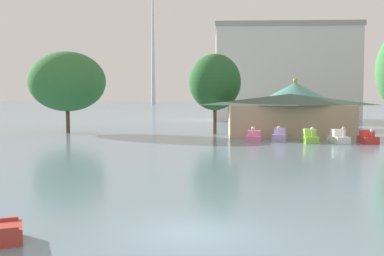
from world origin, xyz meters
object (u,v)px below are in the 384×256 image
Objects in this scene: pedal_boat_lime at (310,137)px; shoreline_tree_mid at (215,82)px; distant_broadcast_tower at (153,14)px; boathouse at (290,114)px; pedal_boat_pink at (254,137)px; pedal_boat_red at (368,138)px; pedal_boat_lavender at (280,136)px; pedal_boat_white at (338,138)px; background_building_block at (284,73)px; green_roof_pavilion at (295,102)px; shoreline_tree_tall_left at (67,82)px.

shoreline_tree_mid reaches higher than pedal_boat_lime.
boathouse is at bearing -79.86° from distant_broadcast_tower.
pedal_boat_pink is 1.02× the size of pedal_boat_red.
pedal_boat_lavender is 13.57m from shoreline_tree_mid.
pedal_boat_white is at bearing -63.21° from boathouse.
pedal_boat_red is at bearing -37.47° from shoreline_tree_mid.
pedal_boat_lavender is 3.32m from pedal_boat_lime.
pedal_boat_lime reaches higher than pedal_boat_red.
distant_broadcast_tower is at bearing 102.82° from background_building_block.
pedal_boat_lime is at bearing 75.02° from pedal_boat_lavender.
shoreline_tree_mid is at bearing -129.06° from pedal_boat_red.
pedal_boat_red is 0.17× the size of boathouse.
pedal_boat_lavender is 22.11m from green_roof_pavilion.
pedal_boat_lavender is at bearing -99.02° from background_building_block.
pedal_boat_white reaches higher than pedal_boat_pink.
pedal_boat_white is 0.19× the size of boathouse.
boathouse reaches higher than pedal_boat_white.
green_roof_pavilion is at bearing 17.95° from shoreline_tree_tall_left.
background_building_block is at bearing 177.87° from pedal_boat_pink.
shoreline_tree_mid is at bearing -137.47° from green_roof_pavilion.
boathouse is 1.44× the size of shoreline_tree_tall_left.
boathouse reaches higher than pedal_boat_pink.
shoreline_tree_tall_left is at bearing -131.18° from background_building_block.
background_building_block is (-0.64, 52.33, 9.49)m from pedal_boat_red.
pedal_boat_white is at bearing 88.04° from pedal_boat_lavender.
distant_broadcast_tower reaches higher than shoreline_tree_tall_left.
pedal_boat_lavender reaches higher than pedal_boat_red.
boathouse is 29.26m from shoreline_tree_tall_left.
background_building_block is at bearing 174.71° from pedal_boat_lime.
shoreline_tree_tall_left is at bearing -162.05° from green_roof_pavilion.
boathouse is (1.96, 5.66, 2.11)m from pedal_boat_lavender.
shoreline_tree_tall_left is (-35.17, 12.86, 6.29)m from pedal_boat_red.
green_roof_pavilion reaches higher than pedal_boat_lavender.
pedal_boat_lavender is 0.17× the size of boathouse.
pedal_boat_white is at bearing -79.46° from distant_broadcast_tower.
pedal_boat_lavender is 1.02× the size of pedal_boat_red.
boathouse is at bearing -140.59° from pedal_boat_red.
pedal_boat_red is at bearing 87.13° from pedal_boat_lime.
shoreline_tree_mid reaches higher than pedal_boat_pink.
background_building_block is 0.17× the size of distant_broadcast_tower.
shoreline_tree_tall_left reaches higher than green_roof_pavilion.
pedal_boat_pink is at bearing -107.80° from pedal_boat_white.
pedal_boat_lime is 353.75m from distant_broadcast_tower.
pedal_boat_red is 0.25× the size of shoreline_tree_mid.
pedal_boat_pink is 8.69m from pedal_boat_white.
shoreline_tree_tall_left reaches higher than shoreline_tree_mid.
green_roof_pavilion reaches higher than pedal_boat_lime.
pedal_boat_red is 0.20× the size of green_roof_pavilion.
background_building_block is (5.13, 52.00, 9.46)m from pedal_boat_lime.
boathouse is 1.18× the size of green_roof_pavilion.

